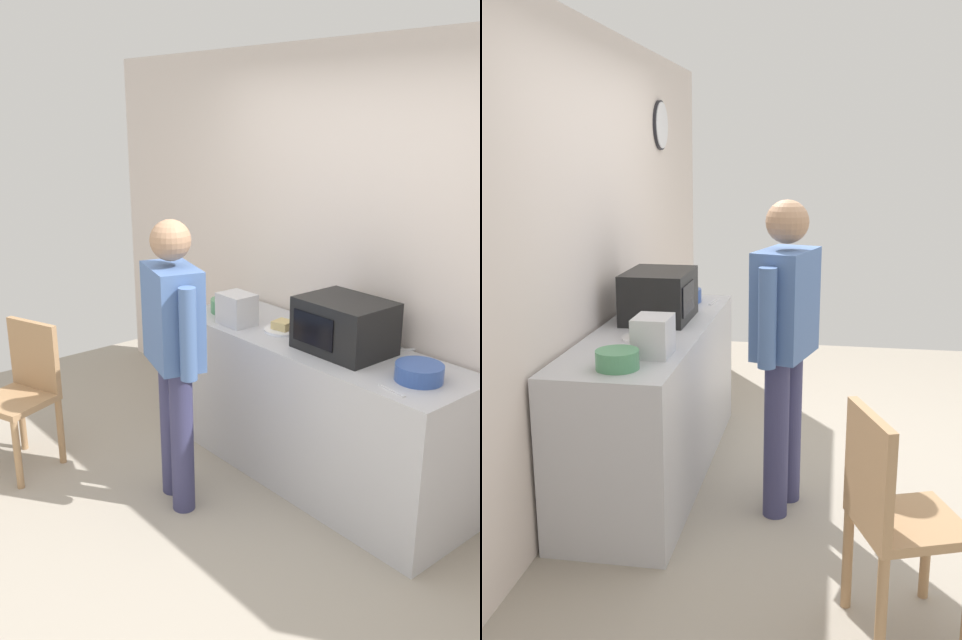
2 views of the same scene
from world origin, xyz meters
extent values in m
plane|color=#9E9384|center=(0.00, 0.00, 0.00)|extent=(6.00, 6.00, 0.00)
cube|color=silver|center=(0.00, 1.60, 1.30)|extent=(5.40, 0.10, 2.60)
cylinder|color=white|center=(1.46, 1.54, 2.09)|extent=(0.34, 0.03, 0.34)
cylinder|color=black|center=(1.46, 1.54, 2.09)|extent=(0.36, 0.02, 0.36)
cube|color=#B7B7BC|center=(-0.07, 1.22, 0.45)|extent=(2.02, 0.62, 0.90)
cube|color=black|center=(0.14, 1.23, 1.05)|extent=(0.50, 0.38, 0.30)
cube|color=black|center=(0.08, 1.04, 1.05)|extent=(0.30, 0.01, 0.18)
cylinder|color=white|center=(-0.33, 1.20, 0.91)|extent=(0.23, 0.23, 0.01)
cube|color=tan|center=(-0.33, 1.20, 0.94)|extent=(0.13, 0.13, 0.05)
cylinder|color=#4C8E60|center=(-0.87, 1.18, 0.94)|extent=(0.21, 0.21, 0.09)
cylinder|color=#33519E|center=(0.68, 1.20, 0.94)|extent=(0.24, 0.24, 0.09)
cube|color=silver|center=(-0.62, 1.07, 1.00)|extent=(0.22, 0.18, 0.20)
cube|color=silver|center=(0.68, 0.99, 0.90)|extent=(0.17, 0.05, 0.01)
cube|color=silver|center=(0.35, 1.48, 0.90)|extent=(0.10, 0.16, 0.01)
cylinder|color=#36365D|center=(-0.28, 0.40, 0.43)|extent=(0.13, 0.13, 0.86)
cylinder|color=#36365D|center=(-0.48, 0.46, 0.43)|extent=(0.13, 0.13, 0.86)
cube|color=#47669E|center=(-0.38, 0.43, 1.14)|extent=(0.45, 0.34, 0.55)
cylinder|color=#47669E|center=(-0.14, 0.36, 1.11)|extent=(0.09, 0.09, 0.50)
cylinder|color=#47669E|center=(-0.62, 0.50, 1.11)|extent=(0.09, 0.09, 0.50)
sphere|color=#A37A5B|center=(-0.38, 0.43, 1.55)|extent=(0.22, 0.22, 0.22)
cylinder|color=#A87F56|center=(-1.09, -0.25, 0.23)|extent=(0.04, 0.04, 0.45)
cylinder|color=#A87F56|center=(-1.55, -0.04, 0.23)|extent=(0.04, 0.04, 0.45)
cylinder|color=#A87F56|center=(-1.21, 0.09, 0.23)|extent=(0.04, 0.04, 0.45)
cube|color=#A87F56|center=(-1.32, -0.14, 0.47)|extent=(0.51, 0.51, 0.04)
cube|color=#A87F56|center=(-1.38, 0.03, 0.71)|extent=(0.39, 0.18, 0.45)
camera|label=1|loc=(2.49, -1.46, 2.22)|focal=37.18mm
camera|label=2|loc=(-3.93, 0.17, 1.89)|focal=39.72mm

